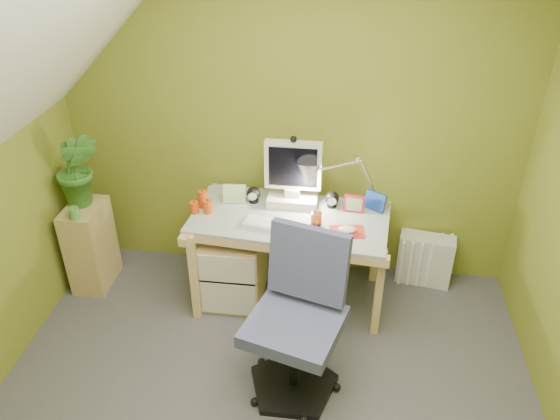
# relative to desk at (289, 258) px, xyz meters

# --- Properties ---
(wall_back) EXTENTS (3.20, 0.01, 2.40)m
(wall_back) POSITION_rel_desk_xyz_m (-0.04, 0.42, 0.85)
(wall_back) COLOR olive
(wall_back) RESTS_ON floor
(desk) EXTENTS (1.35, 0.77, 0.69)m
(desk) POSITION_rel_desk_xyz_m (0.00, 0.00, 0.00)
(desk) COLOR tan
(desk) RESTS_ON floor
(monitor) EXTENTS (0.42, 0.24, 0.57)m
(monitor) POSITION_rel_desk_xyz_m (0.00, 0.18, 0.63)
(monitor) COLOR beige
(monitor) RESTS_ON desk
(speaker_left) EXTENTS (0.11, 0.11, 0.11)m
(speaker_left) POSITION_rel_desk_xyz_m (-0.27, 0.16, 0.40)
(speaker_left) COLOR black
(speaker_left) RESTS_ON desk
(speaker_right) EXTENTS (0.11, 0.11, 0.11)m
(speaker_right) POSITION_rel_desk_xyz_m (0.27, 0.16, 0.40)
(speaker_right) COLOR black
(speaker_right) RESTS_ON desk
(keyboard) EXTENTS (0.43, 0.22, 0.02)m
(keyboard) POSITION_rel_desk_xyz_m (-0.08, -0.14, 0.36)
(keyboard) COLOR white
(keyboard) RESTS_ON desk
(mousepad) EXTENTS (0.24, 0.18, 0.01)m
(mousepad) POSITION_rel_desk_xyz_m (0.38, -0.14, 0.35)
(mousepad) COLOR #B32C20
(mousepad) RESTS_ON desk
(mouse) EXTENTS (0.12, 0.08, 0.04)m
(mouse) POSITION_rel_desk_xyz_m (0.38, -0.14, 0.37)
(mouse) COLOR white
(mouse) RESTS_ON mousepad
(amber_tumbler) EXTENTS (0.08, 0.08, 0.09)m
(amber_tumbler) POSITION_rel_desk_xyz_m (0.18, -0.08, 0.39)
(amber_tumbler) COLOR #903A14
(amber_tumbler) RESTS_ON desk
(candle_cluster) EXTENTS (0.18, 0.16, 0.12)m
(candle_cluster) POSITION_rel_desk_xyz_m (-0.60, 0.01, 0.41)
(candle_cluster) COLOR #D24612
(candle_cluster) RESTS_ON desk
(photo_frame_red) EXTENTS (0.14, 0.04, 0.12)m
(photo_frame_red) POSITION_rel_desk_xyz_m (0.42, 0.12, 0.41)
(photo_frame_red) COLOR #BB1437
(photo_frame_red) RESTS_ON desk
(photo_frame_blue) EXTENTS (0.14, 0.10, 0.13)m
(photo_frame_blue) POSITION_rel_desk_xyz_m (0.56, 0.16, 0.41)
(photo_frame_blue) COLOR navy
(photo_frame_blue) RESTS_ON desk
(photo_frame_green) EXTENTS (0.15, 0.03, 0.13)m
(photo_frame_green) POSITION_rel_desk_xyz_m (-0.40, 0.14, 0.41)
(photo_frame_green) COLOR #B9E49C
(photo_frame_green) RESTS_ON desk
(desk_lamp) EXTENTS (0.55, 0.29, 0.56)m
(desk_lamp) POSITION_rel_desk_xyz_m (0.45, 0.18, 0.63)
(desk_lamp) COLOR #B1B2B6
(desk_lamp) RESTS_ON desk
(side_ledge) EXTENTS (0.24, 0.37, 0.65)m
(side_ledge) POSITION_rel_desk_xyz_m (-1.46, 0.00, -0.02)
(side_ledge) COLOR tan
(side_ledge) RESTS_ON floor
(potted_plant) EXTENTS (0.33, 0.28, 0.55)m
(potted_plant) POSITION_rel_desk_xyz_m (-1.46, 0.05, 0.58)
(potted_plant) COLOR #367226
(potted_plant) RESTS_ON side_ledge
(green_cup) EXTENTS (0.07, 0.07, 0.09)m
(green_cup) POSITION_rel_desk_xyz_m (-1.44, -0.15, 0.35)
(green_cup) COLOR #4E953E
(green_cup) RESTS_ON side_ledge
(task_chair) EXTENTS (0.71, 0.71, 1.03)m
(task_chair) POSITION_rel_desk_xyz_m (0.12, -0.82, 0.17)
(task_chair) COLOR #41476B
(task_chair) RESTS_ON floor
(radiator) EXTENTS (0.41, 0.22, 0.39)m
(radiator) POSITION_rel_desk_xyz_m (0.98, 0.32, -0.15)
(radiator) COLOR silver
(radiator) RESTS_ON floor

